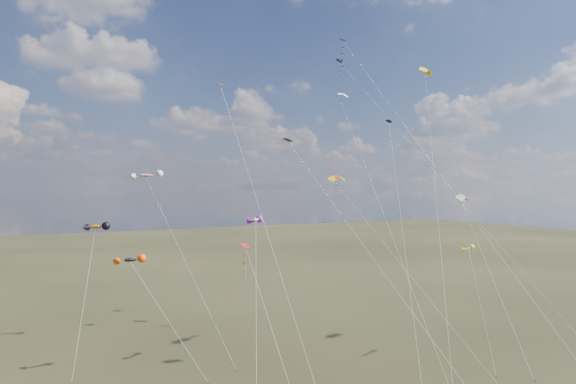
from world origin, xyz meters
TOP-DOWN VIEW (x-y plane):
  - diamond_black_high at (17.84, 29.02)m, footprint 20.27×26.41m
  - diamond_navy_tall at (12.65, 20.69)m, footprint 7.06×32.38m
  - diamond_black_mid at (-3.31, 1.79)m, footprint 9.36×18.42m
  - diamond_red_low at (-8.17, 11.18)m, footprint 1.05×11.87m
  - diamond_navy_right at (13.80, 16.51)m, footprint 9.44×15.88m
  - diamond_orange_center at (-7.41, 12.92)m, footprint 2.62×18.82m
  - parafoil_yellow at (16.41, 13.15)m, footprint 12.71×16.35m
  - parafoil_blue_white at (13.01, 25.95)m, footprint 4.97×24.65m
  - parafoil_striped at (23.12, 13.40)m, footprint 6.40×14.92m
  - parafoil_tricolor at (3.41, 12.91)m, footprint 9.36×16.51m
  - novelty_black_orange at (-16.46, 23.10)m, footprint 7.38×8.46m
  - novelty_orange_black at (-19.00, 29.74)m, footprint 5.07×9.30m
  - novelty_white_purple at (-3.45, 19.28)m, footprint 6.12×11.52m
  - novelty_redwhite_stripe at (-12.06, 34.10)m, footprint 7.38×18.40m
  - novelty_blue_yellow at (18.64, 8.46)m, footprint 4.06×6.94m

SIDE VIEW (x-z plane):
  - diamond_red_low at x=-8.17m, z-range 4.55..18.71m
  - novelty_black_orange at x=-16.46m, z-range 5.61..17.91m
  - novelty_blue_yellow at x=18.64m, z-range 5.98..18.81m
  - novelty_orange_black at x=-19.00m, z-range 7.15..22.67m
  - novelty_white_purple at x=-3.45m, z-range 7.64..23.98m
  - diamond_black_mid at x=-3.31m, z-range 4.49..28.43m
  - parafoil_striped at x=23.12m, z-range 8.83..27.93m
  - parafoil_tricolor at x=3.41m, z-range 9.91..31.11m
  - novelty_redwhite_stripe at x=-12.06m, z-range 10.18..31.84m
  - diamond_orange_center at x=-7.41m, z-range 5.88..36.61m
  - diamond_navy_right at x=13.80m, z-range 9.67..37.72m
  - parafoil_blue_white at x=13.01m, z-range 15.73..48.85m
  - diamond_black_high at x=17.84m, z-range 13.80..52.70m
  - diamond_navy_tall at x=12.65m, z-range 13.87..53.48m
  - parafoil_yellow at x=16.41m, z-range 16.46..51.02m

